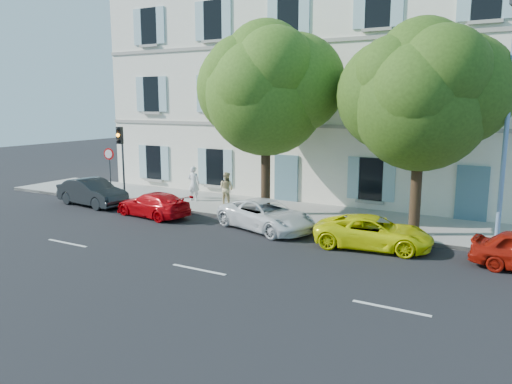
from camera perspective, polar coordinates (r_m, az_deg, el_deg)
The scene contains 15 objects.
ground at distance 19.08m, azimuth 0.56°, elevation -5.44°, with size 90.00×90.00×0.00m, color black.
sidewalk at distance 22.93m, azimuth 5.97°, elevation -2.60°, with size 36.00×4.50×0.15m, color #A09E96.
kerb at distance 21.01m, azimuth 3.59°, elevation -3.75°, with size 36.00×0.16×0.16m, color #9E998E.
building at distance 27.74m, azimuth 11.08°, elevation 11.82°, with size 28.00×7.00×12.00m, color white.
car_dark_sedan at distance 26.39m, azimuth -18.20°, elevation -0.03°, with size 1.44×4.12×1.36m, color black.
car_red_coupe at distance 23.17m, azimuth -11.69°, elevation -1.40°, with size 1.57×3.87×1.12m, color red.
car_white_coupe at distance 20.34m, azimuth 1.15°, elevation -2.67°, with size 2.02×4.39×1.22m, color white.
car_yellow_supercar at distance 18.33m, azimuth 13.26°, elevation -4.51°, with size 1.91×4.14×1.15m, color #F1F20A.
tree_left at distance 22.10m, azimuth 1.14°, elevation 11.02°, with size 5.32×5.32×8.24m.
tree_right at distance 19.49m, azimuth 18.33°, elevation 9.61°, with size 5.02×5.02×7.74m.
traffic_light at distance 26.83m, azimuth -15.18°, elevation 5.00°, with size 0.32×0.42×3.75m.
road_sign at distance 27.13m, azimuth -16.40°, elevation 3.29°, with size 0.61×0.12×2.65m.
street_lamp at distance 18.81m, azimuth 26.81°, elevation 8.02°, with size 0.29×1.74×8.18m.
pedestrian_a at distance 25.72m, azimuth -7.12°, elevation 0.98°, with size 0.65×0.43×1.79m, color silver.
pedestrian_b at distance 24.61m, azimuth -3.40°, elevation 0.42°, with size 0.79×0.61×1.62m, color #CEBB84.
Camera 1 is at (8.90, -16.06, 5.17)m, focal length 35.00 mm.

